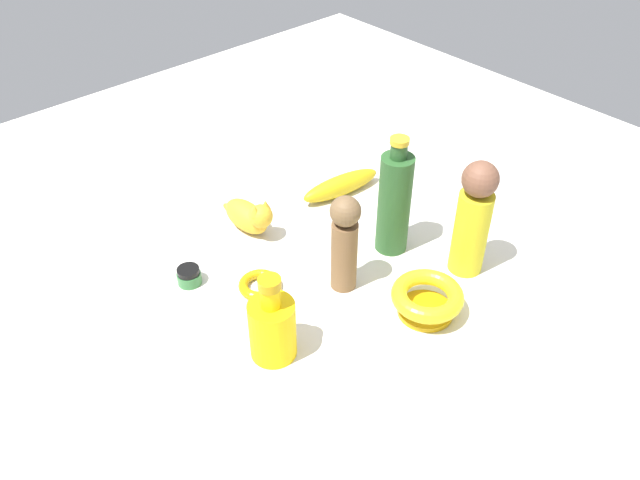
{
  "coord_description": "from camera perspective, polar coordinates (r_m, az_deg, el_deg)",
  "views": [
    {
      "loc": [
        0.71,
        -0.64,
        0.84
      ],
      "look_at": [
        0.0,
        0.0,
        0.07
      ],
      "focal_mm": 36.37,
      "sensor_mm": 36.0,
      "label": 1
    }
  ],
  "objects": [
    {
      "name": "bangle",
      "position": [
        1.23,
        -5.32,
        -3.95
      ],
      "size": [
        0.08,
        0.08,
        0.02
      ],
      "primitive_type": "torus",
      "color": "#C1940C",
      "rests_on": "ground"
    },
    {
      "name": "nail_polish_jar",
      "position": [
        1.25,
        -11.46,
        -3.1
      ],
      "size": [
        0.05,
        0.05,
        0.03
      ],
      "color": "#33723A",
      "rests_on": "ground"
    },
    {
      "name": "bottle_tall",
      "position": [
        1.26,
        6.56,
        3.35
      ],
      "size": [
        0.06,
        0.06,
        0.25
      ],
      "color": "#265224",
      "rests_on": "ground"
    },
    {
      "name": "person_figure_adult",
      "position": [
        1.16,
        2.12,
        -0.12
      ],
      "size": [
        0.06,
        0.06,
        0.2
      ],
      "color": "brown",
      "rests_on": "ground"
    },
    {
      "name": "bowl",
      "position": [
        1.17,
        9.4,
        -5.08
      ],
      "size": [
        0.13,
        0.13,
        0.06
      ],
      "color": "#C7940C",
      "rests_on": "ground"
    },
    {
      "name": "person_figure_child",
      "position": [
        1.23,
        13.33,
        1.91
      ],
      "size": [
        0.09,
        0.09,
        0.24
      ],
      "color": "gold",
      "rests_on": "ground"
    },
    {
      "name": "bottle_short",
      "position": [
        1.07,
        -4.22,
        -7.58
      ],
      "size": [
        0.08,
        0.08,
        0.17
      ],
      "color": "yellow",
      "rests_on": "ground"
    },
    {
      "name": "banana",
      "position": [
        1.46,
        1.85,
        4.84
      ],
      "size": [
        0.07,
        0.2,
        0.05
      ],
      "primitive_type": "ellipsoid",
      "rotation": [
        0.0,
        0.0,
        1.43
      ],
      "color": "gold",
      "rests_on": "ground"
    },
    {
      "name": "ground",
      "position": [
        1.27,
        0.0,
        -2.44
      ],
      "size": [
        2.0,
        2.0,
        0.0
      ],
      "primitive_type": "plane",
      "color": "silver"
    },
    {
      "name": "cat_figurine",
      "position": [
        1.35,
        -6.24,
        2.15
      ],
      "size": [
        0.16,
        0.06,
        0.09
      ],
      "color": "gold",
      "rests_on": "ground"
    }
  ]
}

